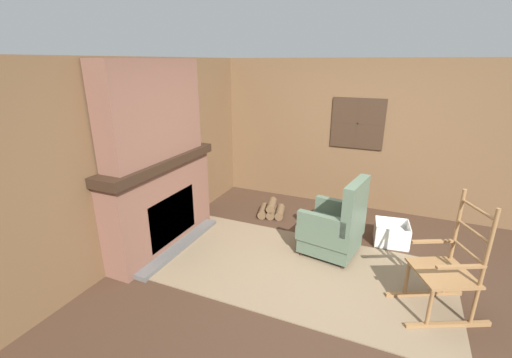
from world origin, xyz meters
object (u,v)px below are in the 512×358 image
at_px(oil_lamp_vase, 141,153).
at_px(storage_case, 162,149).
at_px(rocking_chair, 446,274).
at_px(firewood_stack, 271,210).
at_px(laundry_basket, 391,233).
at_px(armchair, 335,228).

xyz_separation_m(oil_lamp_vase, storage_case, (0.00, 0.39, -0.04)).
distance_m(rocking_chair, firewood_stack, 2.69).
xyz_separation_m(rocking_chair, storage_case, (-3.29, 0.14, 0.85)).
xyz_separation_m(firewood_stack, laundry_basket, (1.78, -0.17, 0.05)).
bearing_deg(laundry_basket, oil_lamp_vase, -152.22).
relative_size(rocking_chair, firewood_stack, 2.50).
distance_m(firewood_stack, laundry_basket, 1.78).
bearing_deg(firewood_stack, storage_case, -128.85).
bearing_deg(firewood_stack, rocking_chair, -31.20).
height_order(armchair, laundry_basket, armchair).
xyz_separation_m(laundry_basket, storage_case, (-2.78, -1.08, 1.12)).
xyz_separation_m(armchair, rocking_chair, (1.16, -0.63, 0.05)).
relative_size(rocking_chair, oil_lamp_vase, 3.87).
bearing_deg(armchair, firewood_stack, -24.48).
height_order(firewood_stack, laundry_basket, laundry_basket).
bearing_deg(armchair, laundry_basket, -128.44).
xyz_separation_m(armchair, laundry_basket, (0.65, 0.59, -0.22)).
bearing_deg(storage_case, armchair, 12.97).
relative_size(oil_lamp_vase, storage_case, 1.36).
relative_size(armchair, firewood_stack, 2.15).
distance_m(rocking_chair, laundry_basket, 1.35).
distance_m(armchair, rocking_chair, 1.32).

